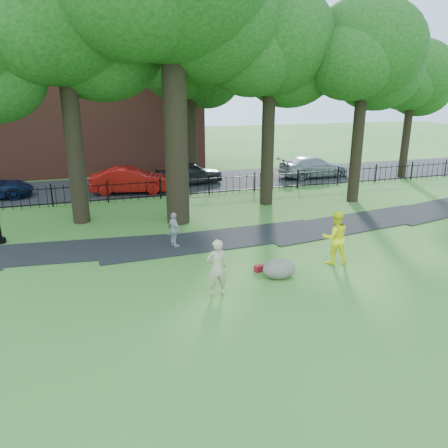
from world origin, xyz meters
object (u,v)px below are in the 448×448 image
object	(u,v)px
woman	(217,267)
man	(335,237)
boulder	(279,267)
red_sedan	(130,180)

from	to	relation	value
woman	man	size ratio (longest dim) A/B	0.91
boulder	red_sedan	world-z (taller)	red_sedan
woman	man	distance (m)	5.05
woman	boulder	size ratio (longest dim) A/B	1.57
woman	boulder	bearing A→B (deg)	-164.73
red_sedan	woman	bearing A→B (deg)	-166.70
woman	boulder	world-z (taller)	woman
woman	boulder	xyz separation A→B (m)	(2.46, 0.65, -0.58)
man	boulder	bearing A→B (deg)	23.61
man	red_sedan	bearing A→B (deg)	-55.04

